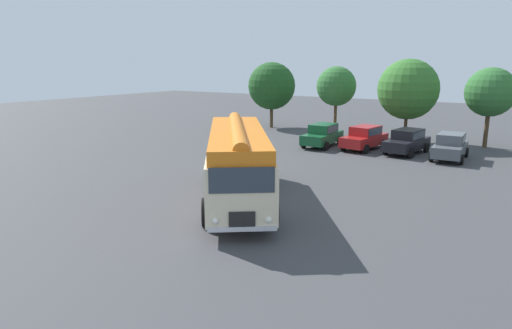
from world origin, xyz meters
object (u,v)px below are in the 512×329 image
Objects in this scene: car_mid_left at (364,138)px; car_far_right at (450,146)px; car_mid_right at (407,141)px; car_near_left at (323,135)px; vintage_bus at (237,160)px.

car_far_right is at bearing -3.22° from car_mid_left.
car_mid_left is at bearing 176.78° from car_far_right.
car_mid_left and car_mid_right have the same top height.
vintage_bus is at bearing -79.85° from car_near_left.
car_mid_right and car_far_right have the same top height.
vintage_bus is at bearing -112.69° from car_far_right.
car_mid_left is 5.80m from car_far_right.
car_far_right is (5.79, -0.33, 0.00)m from car_mid_left.
car_near_left and car_far_right have the same top height.
car_near_left is at bearing -174.12° from car_mid_right.
car_mid_right is (5.97, 0.61, 0.00)m from car_near_left.
car_mid_left is 1.00× the size of car_mid_right.
car_mid_left is 1.03× the size of car_far_right.
car_near_left is 6.00m from car_mid_right.
car_mid_right is 1.03× the size of car_far_right.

